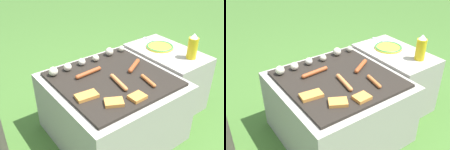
% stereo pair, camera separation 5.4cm
% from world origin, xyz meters
% --- Properties ---
extents(ground_plane, '(14.00, 14.00, 0.00)m').
position_xyz_m(ground_plane, '(0.00, 0.00, 0.00)').
color(ground_plane, '#3D6628').
extents(grill, '(0.77, 0.77, 0.45)m').
position_xyz_m(grill, '(0.00, 0.00, 0.22)').
color(grill, '#9E998E').
rests_on(grill, ground_plane).
extents(side_ledge, '(0.38, 0.62, 0.45)m').
position_xyz_m(side_ledge, '(0.58, 0.06, 0.22)').
color(side_ledge, '#9E998E').
rests_on(side_ledge, ground_plane).
extents(sausage_front_center, '(0.06, 0.20, 0.03)m').
position_xyz_m(sausage_front_center, '(-0.01, -0.08, 0.46)').
color(sausage_front_center, '#C6753D').
rests_on(sausage_front_center, grill).
extents(sausage_front_right, '(0.17, 0.11, 0.03)m').
position_xyz_m(sausage_front_right, '(0.20, 0.02, 0.46)').
color(sausage_front_right, '#93421E').
rests_on(sausage_front_right, grill).
extents(sausage_mid_right, '(0.05, 0.15, 0.02)m').
position_xyz_m(sausage_mid_right, '(0.14, -0.18, 0.46)').
color(sausage_mid_right, '#B7602D').
rests_on(sausage_mid_right, grill).
extents(sausage_back_right, '(0.20, 0.04, 0.03)m').
position_xyz_m(sausage_back_right, '(-0.10, 0.12, 0.46)').
color(sausage_back_right, '#93421E').
rests_on(sausage_back_right, grill).
extents(bread_slice_left, '(0.13, 0.12, 0.02)m').
position_xyz_m(bread_slice_left, '(-0.16, -0.23, 0.46)').
color(bread_slice_left, '#D18438').
rests_on(bread_slice_left, grill).
extents(bread_slice_center, '(0.13, 0.09, 0.02)m').
position_xyz_m(bread_slice_center, '(-0.24, -0.09, 0.46)').
color(bread_slice_center, '#D18438').
rests_on(bread_slice_center, grill).
extents(bread_slice_right, '(0.09, 0.08, 0.02)m').
position_xyz_m(bread_slice_right, '(-0.02, -0.27, 0.46)').
color(bread_slice_right, '#D18438').
rests_on(bread_slice_right, grill).
extents(mushroom_row, '(0.63, 0.08, 0.06)m').
position_xyz_m(mushroom_row, '(-0.02, 0.26, 0.48)').
color(mushroom_row, beige).
rests_on(mushroom_row, grill).
extents(plate_colorful, '(0.21, 0.21, 0.02)m').
position_xyz_m(plate_colorful, '(0.58, 0.14, 0.46)').
color(plate_colorful, yellow).
rests_on(plate_colorful, side_ledge).
extents(condiment_bottle, '(0.07, 0.07, 0.19)m').
position_xyz_m(condiment_bottle, '(0.63, -0.12, 0.54)').
color(condiment_bottle, gold).
rests_on(condiment_bottle, side_ledge).
extents(fork_utensil, '(0.05, 0.17, 0.01)m').
position_xyz_m(fork_utensil, '(0.63, 0.29, 0.45)').
color(fork_utensil, silver).
rests_on(fork_utensil, side_ledge).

